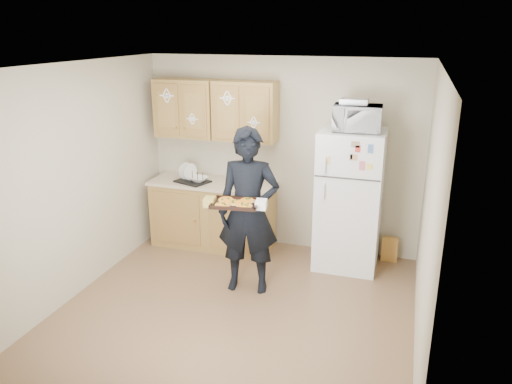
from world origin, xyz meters
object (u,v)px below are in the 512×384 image
person (249,212)px  microwave (357,118)px  baking_tray (235,204)px  refrigerator (349,200)px  dish_rack (192,176)px

person → microwave: microwave is taller
microwave → baking_tray: bearing=-134.5°
baking_tray → refrigerator: bearing=42.1°
refrigerator → microwave: microwave is taller
refrigerator → baking_tray: bearing=-129.3°
refrigerator → baking_tray: 1.62m
person → dish_rack: 1.40m
refrigerator → dish_rack: refrigerator is taller
microwave → dish_rack: 2.25m
person → microwave: bearing=32.9°
microwave → person: bearing=-141.5°
person → refrigerator: bearing=35.6°
microwave → dish_rack: (-2.08, 0.00, -0.87)m
refrigerator → person: 1.35m
dish_rack → person: bearing=-39.9°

